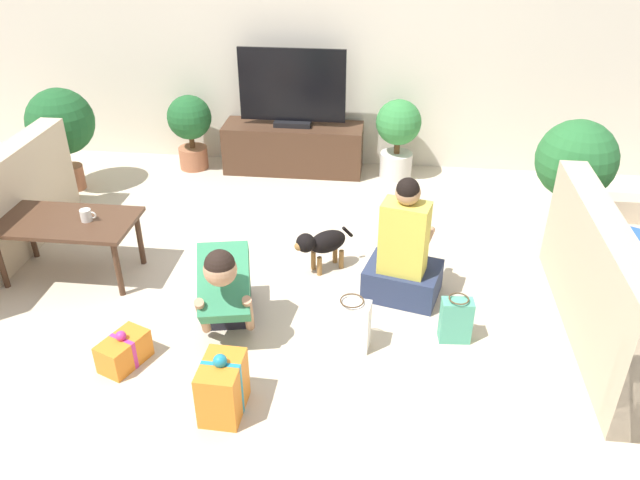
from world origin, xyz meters
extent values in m
plane|color=beige|center=(0.00, 0.00, 0.00)|extent=(16.00, 16.00, 0.00)
cube|color=beige|center=(0.00, 2.63, 1.30)|extent=(8.40, 0.06, 2.60)
cube|color=#C6B293|center=(-2.47, 1.23, 0.30)|extent=(0.86, 0.16, 0.61)
cube|color=#C6B293|center=(2.47, -0.11, 0.21)|extent=(0.86, 1.91, 0.43)
cube|color=#C6B293|center=(2.14, -0.11, 0.64)|extent=(0.20, 1.91, 0.42)
cube|color=#C6B293|center=(2.47, 0.77, 0.30)|extent=(0.86, 0.16, 0.61)
cube|color=#3366AD|center=(2.35, -0.11, 0.58)|extent=(0.18, 0.34, 0.32)
cube|color=#472D1E|center=(-1.55, 0.19, 0.46)|extent=(1.02, 0.56, 0.03)
cylinder|color=#472D1E|center=(-2.00, -0.03, 0.22)|extent=(0.04, 0.04, 0.45)
cylinder|color=#472D1E|center=(-1.11, -0.03, 0.22)|extent=(0.04, 0.04, 0.45)
cylinder|color=#472D1E|center=(-2.00, 0.41, 0.22)|extent=(0.04, 0.04, 0.45)
cylinder|color=#472D1E|center=(-1.11, 0.41, 0.22)|extent=(0.04, 0.04, 0.45)
cube|color=#472D1E|center=(-0.19, 2.34, 0.25)|extent=(1.41, 0.44, 0.49)
cube|color=black|center=(-0.19, 2.34, 0.52)|extent=(0.37, 0.20, 0.05)
cube|color=black|center=(-0.19, 2.34, 0.90)|extent=(1.05, 0.03, 0.72)
cylinder|color=#A36042|center=(-1.24, 2.29, 0.11)|extent=(0.30, 0.30, 0.23)
cylinder|color=brown|center=(-1.24, 2.29, 0.29)|extent=(0.05, 0.05, 0.13)
sphere|color=#1E5628|center=(-1.24, 2.29, 0.55)|extent=(0.45, 0.45, 0.45)
cylinder|color=beige|center=(0.87, 2.29, 0.13)|extent=(0.32, 0.32, 0.26)
cylinder|color=brown|center=(0.87, 2.29, 0.33)|extent=(0.06, 0.06, 0.13)
sphere|color=#337F3D|center=(0.87, 2.29, 0.58)|extent=(0.45, 0.45, 0.45)
cylinder|color=#A36042|center=(-2.27, 1.66, 0.12)|extent=(0.23, 0.23, 0.24)
cylinder|color=brown|center=(-2.27, 1.66, 0.33)|extent=(0.04, 0.04, 0.19)
sphere|color=#1E5628|center=(-2.27, 1.66, 0.69)|extent=(0.62, 0.62, 0.62)
cylinder|color=#A36042|center=(2.27, 1.20, 0.13)|extent=(0.24, 0.24, 0.26)
cylinder|color=brown|center=(2.27, 1.20, 0.35)|extent=(0.04, 0.04, 0.19)
sphere|color=#286B33|center=(2.27, 1.20, 0.72)|extent=(0.64, 0.64, 0.64)
cube|color=#23232D|center=(-0.27, -0.13, 0.14)|extent=(0.37, 0.49, 0.28)
cube|color=#338456|center=(-0.21, -0.41, 0.43)|extent=(0.41, 0.55, 0.46)
sphere|color=tan|center=(-0.17, -0.59, 0.65)|extent=(0.20, 0.20, 0.20)
sphere|color=black|center=(-0.17, -0.59, 0.68)|extent=(0.19, 0.19, 0.19)
cylinder|color=tan|center=(-0.33, -0.54, 0.25)|extent=(0.11, 0.27, 0.40)
cylinder|color=tan|center=(-0.05, -0.48, 0.25)|extent=(0.11, 0.27, 0.40)
cube|color=#283351|center=(0.94, 0.21, 0.12)|extent=(0.60, 0.52, 0.24)
cube|color=gold|center=(0.92, 0.15, 0.51)|extent=(0.36, 0.27, 0.53)
sphere|color=tan|center=(0.92, 0.16, 0.85)|extent=(0.17, 0.17, 0.17)
sphere|color=black|center=(0.92, 0.15, 0.88)|extent=(0.16, 0.16, 0.16)
cylinder|color=tan|center=(1.10, 0.32, 0.43)|extent=(0.12, 0.27, 0.06)
cylinder|color=tan|center=(0.85, 0.38, 0.43)|extent=(0.12, 0.27, 0.06)
ellipsoid|color=black|center=(0.36, 0.50, 0.24)|extent=(0.34, 0.31, 0.17)
sphere|color=black|center=(0.20, 0.38, 0.29)|extent=(0.15, 0.15, 0.15)
sphere|color=olive|center=(0.16, 0.35, 0.27)|extent=(0.07, 0.07, 0.07)
cylinder|color=black|center=(0.50, 0.60, 0.28)|extent=(0.10, 0.08, 0.11)
cylinder|color=olive|center=(0.25, 0.48, 0.08)|extent=(0.04, 0.04, 0.16)
cylinder|color=olive|center=(0.31, 0.40, 0.08)|extent=(0.04, 0.04, 0.16)
cylinder|color=olive|center=(0.41, 0.59, 0.08)|extent=(0.04, 0.04, 0.16)
cylinder|color=olive|center=(0.46, 0.51, 0.08)|extent=(0.04, 0.04, 0.16)
cube|color=orange|center=(-0.08, -1.07, 0.17)|extent=(0.24, 0.33, 0.34)
cube|color=teal|center=(-0.08, -1.07, 0.17)|extent=(0.23, 0.04, 0.35)
sphere|color=teal|center=(-0.08, -1.07, 0.37)|extent=(0.08, 0.08, 0.08)
cube|color=orange|center=(-0.79, -0.75, 0.10)|extent=(0.29, 0.36, 0.19)
cube|color=#CC3389|center=(-0.79, -0.75, 0.10)|extent=(0.19, 0.10, 0.20)
sphere|color=#CC3389|center=(-0.79, -0.75, 0.22)|extent=(0.07, 0.07, 0.07)
cube|color=white|center=(0.61, -0.42, 0.17)|extent=(0.25, 0.16, 0.35)
torus|color=#4C3823|center=(0.61, -0.42, 0.37)|extent=(0.17, 0.17, 0.01)
cube|color=#4CA384|center=(1.28, -0.27, 0.16)|extent=(0.21, 0.13, 0.31)
torus|color=#4C3823|center=(1.28, -0.27, 0.33)|extent=(0.14, 0.14, 0.01)
cylinder|color=silver|center=(-1.39, 0.20, 0.52)|extent=(0.08, 0.08, 0.09)
torus|color=silver|center=(-1.34, 0.20, 0.53)|extent=(0.06, 0.01, 0.06)
camera|label=1|loc=(0.77, -3.60, 2.67)|focal=35.00mm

